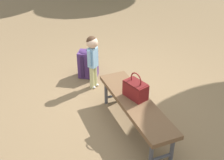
% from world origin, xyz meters
% --- Properties ---
extents(ground_plane, '(40.00, 40.00, 0.00)m').
position_xyz_m(ground_plane, '(0.00, 0.00, 0.00)').
color(ground_plane, brown).
rests_on(ground_plane, ground).
extents(park_bench, '(1.63, 0.56, 0.45)m').
position_xyz_m(park_bench, '(-0.72, 0.14, 0.39)').
color(park_bench, brown).
rests_on(park_bench, ground).
extents(handbag, '(0.35, 0.24, 0.37)m').
position_xyz_m(handbag, '(-0.63, 0.09, 0.58)').
color(handbag, maroon).
rests_on(handbag, park_bench).
extents(child_standing, '(0.18, 0.22, 0.91)m').
position_xyz_m(child_standing, '(0.52, 0.17, 0.60)').
color(child_standing, '#CCCC8C').
rests_on(child_standing, ground).
extents(backpack_large, '(0.39, 0.40, 0.55)m').
position_xyz_m(backpack_large, '(0.89, 0.10, 0.27)').
color(backpack_large, '#4C2D66').
rests_on(backpack_large, ground).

